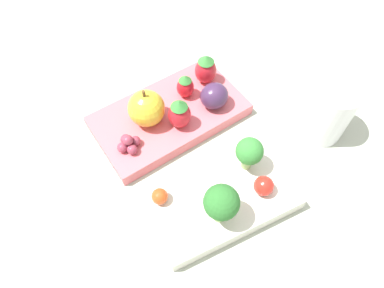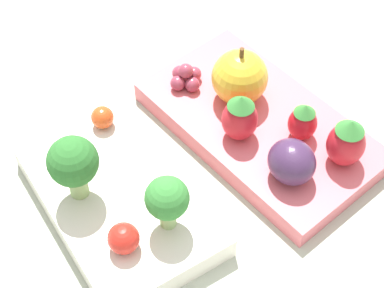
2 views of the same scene
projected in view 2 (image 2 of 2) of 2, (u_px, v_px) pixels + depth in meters
The scene contains 13 objects.
ground_plane at pixel (187, 166), 0.58m from camera, with size 4.00×4.00×0.00m, color #ADB7A3.
bento_box_savoury at pixel (118, 198), 0.54m from camera, with size 0.19×0.13×0.02m.
bento_box_fruit at pixel (259, 126), 0.59m from camera, with size 0.22×0.13×0.02m.
broccoli_floret_0 at pixel (167, 200), 0.48m from camera, with size 0.03×0.03×0.05m.
broccoli_floret_1 at pixel (73, 163), 0.50m from camera, with size 0.04×0.04×0.06m.
cherry_tomato_0 at pixel (102, 117), 0.57m from camera, with size 0.02×0.02×0.02m.
cherry_tomato_1 at pixel (124, 238), 0.49m from camera, with size 0.03×0.03×0.03m.
apple at pixel (240, 77), 0.58m from camera, with size 0.05×0.05×0.06m.
strawberry_0 at pixel (346, 142), 0.54m from camera, with size 0.03×0.03×0.05m.
strawberry_1 at pixel (303, 122), 0.56m from camera, with size 0.03×0.03×0.04m.
strawberry_2 at pixel (240, 117), 0.56m from camera, with size 0.03×0.03×0.05m.
plum at pixel (292, 162), 0.53m from camera, with size 0.04×0.04×0.04m.
grape_cluster at pixel (186, 77), 0.61m from camera, with size 0.03×0.03×0.02m.
Camera 2 is at (-0.27, 0.21, 0.46)m, focal length 60.00 mm.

